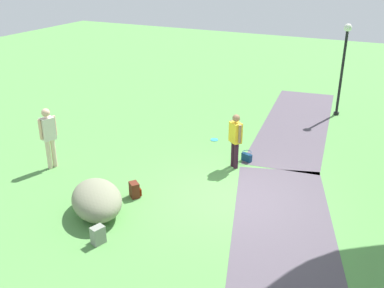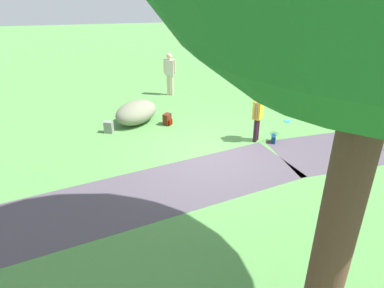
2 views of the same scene
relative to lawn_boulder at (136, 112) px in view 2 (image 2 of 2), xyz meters
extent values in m
plane|color=#569249|center=(-2.11, 2.63, -0.38)|extent=(48.00, 48.00, 0.00)
cube|color=#534955|center=(-0.35, 4.42, -0.38)|extent=(8.31, 4.51, 0.01)
cylinder|color=brown|center=(-2.74, 8.53, 1.90)|extent=(0.55, 0.55, 4.56)
ellipsoid|color=gray|center=(0.00, 0.00, 0.00)|extent=(1.99, 2.03, 0.77)
cylinder|color=#321727|center=(-3.71, 2.08, 0.01)|extent=(0.13, 0.13, 0.78)
cylinder|color=#321727|center=(-3.81, 1.95, 0.01)|extent=(0.13, 0.13, 0.78)
cube|color=yellow|center=(-3.76, 2.01, 0.69)|extent=(0.41, 0.43, 0.59)
cylinder|color=#876445|center=(-3.62, 2.19, 0.72)|extent=(0.08, 0.08, 0.52)
cylinder|color=#876445|center=(-3.90, 1.84, 0.72)|extent=(0.08, 0.08, 0.52)
sphere|color=#876445|center=(-3.76, 2.01, 1.12)|extent=(0.21, 0.21, 0.21)
cylinder|color=beige|center=(-1.38, -2.72, 0.05)|extent=(0.13, 0.13, 0.87)
cylinder|color=beige|center=(-1.53, -2.67, 0.05)|extent=(0.13, 0.13, 0.87)
cube|color=silver|center=(-1.46, -2.70, 0.81)|extent=(0.42, 0.35, 0.65)
cylinder|color=#E6B195|center=(-1.25, -2.77, 0.85)|extent=(0.08, 0.08, 0.58)
cylinder|color=#E6B195|center=(-1.66, -2.62, 0.85)|extent=(0.08, 0.08, 0.58)
sphere|color=#E6B195|center=(-1.46, -2.70, 1.28)|extent=(0.23, 0.23, 0.23)
cube|color=navy|center=(-4.28, 2.21, -0.26)|extent=(0.22, 0.34, 0.24)
torus|color=navy|center=(-4.28, 2.21, -0.08)|extent=(0.35, 0.35, 0.02)
cube|color=#582214|center=(-1.06, 0.35, -0.18)|extent=(0.33, 0.34, 0.40)
cube|color=#6A1000|center=(-1.16, 0.43, -0.26)|extent=(0.17, 0.19, 0.18)
cube|color=gray|center=(0.93, 0.72, -0.18)|extent=(0.33, 0.28, 0.40)
cube|color=slate|center=(0.89, 0.60, -0.26)|extent=(0.20, 0.12, 0.18)
cylinder|color=#30A0DF|center=(-5.35, 0.70, -0.37)|extent=(0.24, 0.24, 0.02)
camera|label=1|loc=(7.08, 5.92, 5.30)|focal=41.28mm
camera|label=2|loc=(-0.20, 12.10, 4.95)|focal=34.22mm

